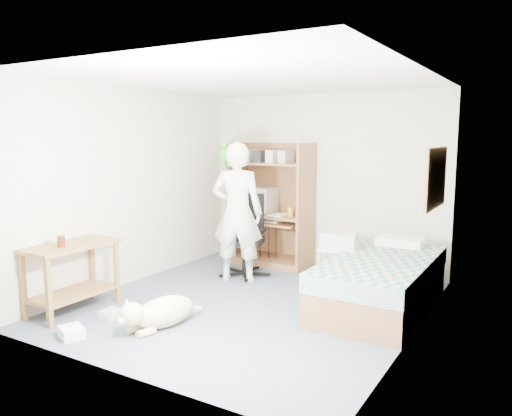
{
  "coord_description": "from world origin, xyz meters",
  "views": [
    {
      "loc": [
        2.84,
        -4.69,
        1.89
      ],
      "look_at": [
        -0.15,
        0.35,
        1.05
      ],
      "focal_mm": 35.0,
      "sensor_mm": 36.0,
      "label": 1
    }
  ],
  "objects_px": {
    "bed": "(381,283)",
    "computer_hutch": "(272,209)",
    "person": "(237,213)",
    "printer_cart": "(339,262)",
    "side_desk": "(72,267)",
    "dog": "(160,312)",
    "office_chair": "(245,247)"
  },
  "relations": [
    {
      "from": "side_desk",
      "to": "dog",
      "type": "relative_size",
      "value": 1.02
    },
    {
      "from": "printer_cart",
      "to": "computer_hutch",
      "type": "bearing_deg",
      "value": 140.25
    },
    {
      "from": "computer_hutch",
      "to": "printer_cart",
      "type": "bearing_deg",
      "value": -30.58
    },
    {
      "from": "side_desk",
      "to": "dog",
      "type": "height_order",
      "value": "side_desk"
    },
    {
      "from": "person",
      "to": "side_desk",
      "type": "bearing_deg",
      "value": 45.67
    },
    {
      "from": "side_desk",
      "to": "office_chair",
      "type": "height_order",
      "value": "office_chair"
    },
    {
      "from": "printer_cart",
      "to": "person",
      "type": "bearing_deg",
      "value": -178.75
    },
    {
      "from": "bed",
      "to": "person",
      "type": "relative_size",
      "value": 1.1
    },
    {
      "from": "office_chair",
      "to": "person",
      "type": "xyz_separation_m",
      "value": [
        0.07,
        -0.31,
        0.52
      ]
    },
    {
      "from": "computer_hutch",
      "to": "printer_cart",
      "type": "distance_m",
      "value": 1.67
    },
    {
      "from": "bed",
      "to": "printer_cart",
      "type": "height_order",
      "value": "bed"
    },
    {
      "from": "bed",
      "to": "office_chair",
      "type": "bearing_deg",
      "value": 169.59
    },
    {
      "from": "computer_hutch",
      "to": "dog",
      "type": "xyz_separation_m",
      "value": [
        0.29,
        -2.82,
        -0.66
      ]
    },
    {
      "from": "bed",
      "to": "office_chair",
      "type": "height_order",
      "value": "office_chair"
    },
    {
      "from": "side_desk",
      "to": "dog",
      "type": "xyz_separation_m",
      "value": [
        1.14,
        0.11,
        -0.33
      ]
    },
    {
      "from": "office_chair",
      "to": "printer_cart",
      "type": "xyz_separation_m",
      "value": [
        1.38,
        -0.07,
        -0.02
      ]
    },
    {
      "from": "computer_hutch",
      "to": "dog",
      "type": "relative_size",
      "value": 1.84
    },
    {
      "from": "side_desk",
      "to": "office_chair",
      "type": "relative_size",
      "value": 0.91
    },
    {
      "from": "computer_hutch",
      "to": "dog",
      "type": "height_order",
      "value": "computer_hutch"
    },
    {
      "from": "office_chair",
      "to": "dog",
      "type": "distance_m",
      "value": 2.1
    },
    {
      "from": "printer_cart",
      "to": "dog",
      "type": "bearing_deg",
      "value": -127.95
    },
    {
      "from": "side_desk",
      "to": "printer_cart",
      "type": "height_order",
      "value": "side_desk"
    },
    {
      "from": "bed",
      "to": "printer_cart",
      "type": "bearing_deg",
      "value": 153.77
    },
    {
      "from": "bed",
      "to": "person",
      "type": "height_order",
      "value": "person"
    },
    {
      "from": "computer_hutch",
      "to": "person",
      "type": "xyz_separation_m",
      "value": [
        0.07,
        -1.06,
        0.09
      ]
    },
    {
      "from": "side_desk",
      "to": "person",
      "type": "distance_m",
      "value": 2.13
    },
    {
      "from": "bed",
      "to": "office_chair",
      "type": "relative_size",
      "value": 1.84
    },
    {
      "from": "computer_hutch",
      "to": "person",
      "type": "relative_size",
      "value": 0.98
    },
    {
      "from": "bed",
      "to": "dog",
      "type": "bearing_deg",
      "value": -135.19
    },
    {
      "from": "bed",
      "to": "side_desk",
      "type": "relative_size",
      "value": 2.02
    },
    {
      "from": "bed",
      "to": "computer_hutch",
      "type": "bearing_deg",
      "value": 150.71
    },
    {
      "from": "computer_hutch",
      "to": "dog",
      "type": "bearing_deg",
      "value": -84.2
    }
  ]
}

